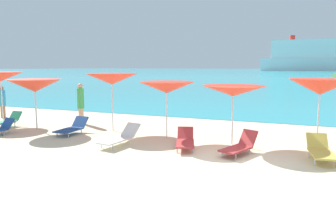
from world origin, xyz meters
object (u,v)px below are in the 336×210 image
Objects in this scene: umbrella_0 at (0,77)px; beachgoer_1 at (2,101)px; lounge_chair_6 at (5,121)px; beachgoer_2 at (81,102)px; umbrella_5 at (320,87)px; umbrella_3 at (167,87)px; lounge_chair_10 at (321,150)px; umbrella_4 at (233,91)px; umbrella_1 at (35,86)px; cruise_ship at (302,57)px; umbrella_2 at (112,79)px; lounge_chair_12 at (240,145)px; lounge_chair_11 at (185,140)px; lounge_chair_1 at (120,137)px; lounge_chair_4 at (72,128)px.

umbrella_0 reaches higher than beachgoer_1.
lounge_chair_6 is 0.84× the size of beachgoer_2.
lounge_chair_6 is at bearing -174.87° from umbrella_5.
umbrella_3 is 9.70m from beachgoer_1.
umbrella_3 is 5.29m from lounge_chair_10.
umbrella_4 is at bearing -170.85° from umbrella_5.
umbrella_3 is at bearing 4.62° from umbrella_1.
cruise_ship is (21.47, 211.51, 8.75)m from lounge_chair_6.
umbrella_2 is 1.26× the size of beachgoer_2.
umbrella_2 is 0.05× the size of cruise_ship.
beachgoer_2 is at bearing -173.63° from lounge_chair_12.
umbrella_1 reaches higher than lounge_chair_11.
lounge_chair_10 is at bearing -90.98° from umbrella_5.
umbrella_4 is 1.33× the size of lounge_chair_1.
umbrella_1 is at bearing -176.41° from umbrella_4.
umbrella_4 is at bearing 134.35° from lounge_chair_12.
lounge_chair_11 is 0.03× the size of cruise_ship.
cruise_ship is (17.96, 211.48, 8.79)m from lounge_chair_4.
umbrella_1 is at bearing 158.27° from lounge_chair_11.
umbrella_3 is 1.33× the size of beachgoer_1.
beachgoer_2 is at bearing -76.29° from beachgoer_1.
beachgoer_2 is 210.53m from cruise_ship.
lounge_chair_1 is at bearing 172.19° from lounge_chair_11.
lounge_chair_6 is at bearing -173.80° from umbrella_1.
lounge_chair_10 is (-0.02, -1.35, -1.68)m from umbrella_5.
cruise_ship reaches higher than umbrella_5.
umbrella_3 reaches higher than lounge_chair_1.
lounge_chair_12 is at bearing -21.27° from umbrella_3.
lounge_chair_1 reaches higher than lounge_chair_4.
umbrella_3 reaches higher than umbrella_4.
umbrella_3 is at bearing -176.99° from lounge_chair_12.
beachgoer_1 reaches higher than lounge_chair_1.
umbrella_2 reaches higher than lounge_chair_12.
lounge_chair_10 is at bearing -4.35° from umbrella_0.
cruise_ship reaches higher than beachgoer_2.
umbrella_0 is 2.67m from umbrella_1.
lounge_chair_4 is 0.78× the size of beachgoer_2.
lounge_chair_6 is 8.28m from lounge_chair_11.
cruise_ship is at bearing 96.18° from lounge_chair_1.
lounge_chair_6 is at bearing -176.57° from lounge_chair_1.
umbrella_0 reaches higher than umbrella_5.
umbrella_5 is at bearing 3.51° from lounge_chair_11.
lounge_chair_12 is at bearing -4.70° from lounge_chair_6.
lounge_chair_10 is at bearing -3.32° from lounge_chair_6.
umbrella_5 is (10.65, 0.93, 0.14)m from umbrella_1.
umbrella_3 is at bearing 163.55° from lounge_chair_10.
umbrella_1 reaches higher than umbrella_4.
lounge_chair_1 is 2.69m from lounge_chair_4.
beachgoer_1 is at bearing 3.75° from beachgoer_2.
umbrella_5 is 1.37× the size of beachgoer_1.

